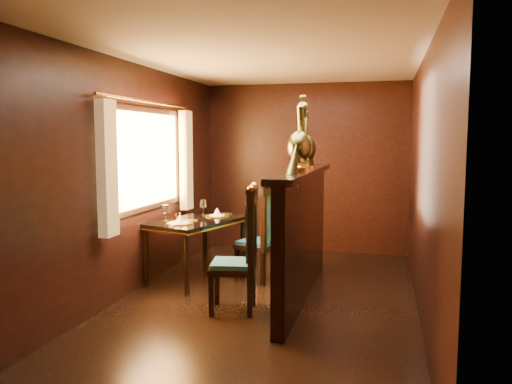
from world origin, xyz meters
The scene contains 8 objects.
ground centered at (0.00, 0.00, 0.00)m, with size 5.00×5.00×0.00m, color black.
room_shell centered at (-0.09, 0.02, 1.58)m, with size 3.04×5.04×2.52m.
partition centered at (0.32, 0.30, 0.71)m, with size 0.26×2.70×1.36m.
dining_table centered at (-1.01, 0.63, 0.66)m, with size 1.08×1.40×0.93m.
chair_left centered at (-0.15, -0.32, 0.65)m, with size 0.52×0.54×1.25m.
chair_right centered at (-0.19, 0.75, 0.63)m, with size 0.55×0.56×1.22m.
peacock_left centered at (0.33, 0.01, 1.74)m, with size 0.24×0.64×0.76m, color #164329, non-canonical shape.
peacock_right centered at (0.33, 0.44, 1.71)m, with size 0.22×0.58×0.69m, color #164329, non-canonical shape.
Camera 1 is at (1.15, -4.89, 1.67)m, focal length 35.00 mm.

